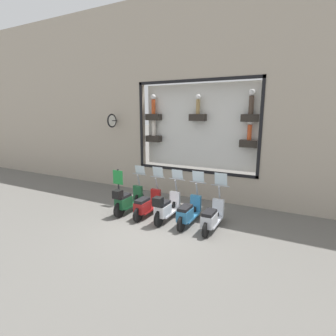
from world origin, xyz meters
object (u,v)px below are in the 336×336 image
(scooter_teal_1, at_px, (188,212))
(shop_sign_post, at_px, (118,186))
(scooter_silver_0, at_px, (212,217))
(scooter_green_4, at_px, (127,200))
(scooter_red_3, at_px, (147,205))
(scooter_white_2, at_px, (166,207))

(scooter_teal_1, xyz_separation_m, shop_sign_post, (0.46, 3.19, 0.34))
(scooter_silver_0, relative_size, scooter_green_4, 0.99)
(scooter_silver_0, bearing_deg, scooter_red_3, 89.96)
(shop_sign_post, bearing_deg, scooter_silver_0, -96.64)
(scooter_teal_1, height_order, scooter_red_3, scooter_teal_1)
(scooter_teal_1, xyz_separation_m, scooter_white_2, (-0.06, 0.80, 0.05))
(scooter_red_3, relative_size, scooter_green_4, 0.99)
(scooter_silver_0, xyz_separation_m, shop_sign_post, (0.46, 3.99, 0.35))
(scooter_teal_1, height_order, shop_sign_post, scooter_teal_1)
(scooter_silver_0, distance_m, scooter_teal_1, 0.80)
(shop_sign_post, bearing_deg, scooter_green_4, -123.11)
(scooter_silver_0, height_order, scooter_white_2, scooter_silver_0)
(scooter_white_2, bearing_deg, scooter_red_3, 85.95)
(scooter_silver_0, distance_m, scooter_white_2, 1.60)
(scooter_white_2, height_order, scooter_green_4, scooter_white_2)
(scooter_teal_1, distance_m, shop_sign_post, 3.24)
(scooter_white_2, distance_m, scooter_red_3, 0.80)
(scooter_green_4, bearing_deg, scooter_white_2, -90.09)
(scooter_silver_0, distance_m, shop_sign_post, 4.03)
(scooter_silver_0, relative_size, scooter_white_2, 0.99)
(scooter_white_2, relative_size, scooter_green_4, 1.00)
(scooter_teal_1, xyz_separation_m, scooter_red_3, (-0.00, 1.60, -0.00))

